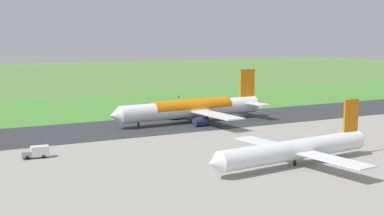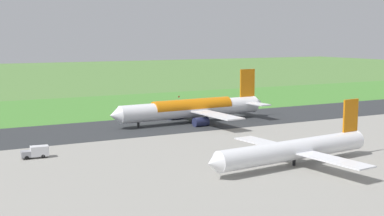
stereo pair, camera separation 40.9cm
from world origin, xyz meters
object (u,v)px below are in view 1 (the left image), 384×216
Objects in this scene: no_stopping_sign at (179,98)px; service_truck_baggage at (37,152)px; airliner_main at (193,108)px; traffic_cone_orange at (175,103)px; airliner_parked_mid at (296,149)px.

service_truck_baggage is at bearing 45.98° from no_stopping_sign.
service_truck_baggage is at bearing 26.89° from airliner_main.
traffic_cone_orange is at bearing -109.47° from airliner_main.
airliner_main is at bearing 70.53° from traffic_cone_orange.
airliner_main reaches higher than service_truck_baggage.
airliner_main is at bearing -153.11° from service_truck_baggage.
airliner_parked_mid is 109.22m from no_stopping_sign.
service_truck_baggage reaches higher than traffic_cone_orange.
airliner_parked_mid reaches higher than no_stopping_sign.
airliner_main reaches higher than no_stopping_sign.
airliner_parked_mid is at bearing 145.12° from service_truck_baggage.
service_truck_baggage is 2.34× the size of no_stopping_sign.
service_truck_baggage is 103.25m from no_stopping_sign.
no_stopping_sign is at bearing -103.88° from airliner_parked_mid.
airliner_main is 1.25× the size of airliner_parked_mid.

